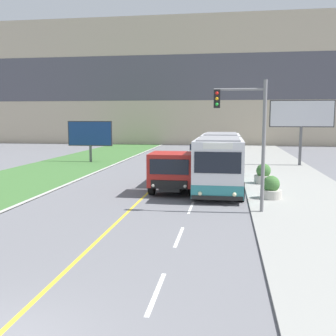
{
  "coord_description": "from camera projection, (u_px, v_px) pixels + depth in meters",
  "views": [
    {
      "loc": [
        4.39,
        -5.78,
        4.26
      ],
      "look_at": [
        1.1,
        16.07,
        1.4
      ],
      "focal_mm": 42.0,
      "sensor_mm": 36.0,
      "label": 1
    }
  ],
  "objects": [
    {
      "name": "lane_marking_centre",
      "position": [
        28.0,
        322.0,
        8.23
      ],
      "size": [
        2.88,
        140.0,
        0.01
      ],
      "color": "gold",
      "rests_on": "ground_plane"
    },
    {
      "name": "city_bus",
      "position": [
        220.0,
        160.0,
        24.49
      ],
      "size": [
        2.7,
        11.61,
        3.16
      ],
      "color": "silver",
      "rests_on": "ground_plane"
    },
    {
      "name": "planter_round_near",
      "position": [
        271.0,
        189.0,
        20.32
      ],
      "size": [
        1.09,
        1.09,
        1.19
      ],
      "color": "#B7B2A8",
      "rests_on": "sidewalk_right"
    },
    {
      "name": "billboard_small",
      "position": [
        90.0,
        134.0,
        37.29
      ],
      "size": [
        4.33,
        0.24,
        3.91
      ],
      "color": "#59595B",
      "rests_on": "ground_plane"
    },
    {
      "name": "dump_truck",
      "position": [
        175.0,
        171.0,
        22.58
      ],
      "size": [
        2.52,
        6.56,
        2.32
      ],
      "color": "black",
      "rests_on": "ground_plane"
    },
    {
      "name": "planter_round_second",
      "position": [
        263.0,
        175.0,
        24.98
      ],
      "size": [
        1.14,
        1.14,
        1.27
      ],
      "color": "#B7B2A8",
      "rests_on": "sidewalk_right"
    },
    {
      "name": "car_distant",
      "position": [
        198.0,
        151.0,
        42.1
      ],
      "size": [
        1.8,
        4.3,
        1.45
      ],
      "color": "silver",
      "rests_on": "ground_plane"
    },
    {
      "name": "billboard_large",
      "position": [
        302.0,
        116.0,
        34.01
      ],
      "size": [
        5.44,
        0.24,
        5.74
      ],
      "color": "#59595B",
      "rests_on": "ground_plane"
    },
    {
      "name": "apartment_block_background",
      "position": [
        201.0,
        83.0,
        62.96
      ],
      "size": [
        80.0,
        8.04,
        19.48
      ],
      "color": "#BCAD93",
      "rests_on": "ground_plane"
    },
    {
      "name": "traffic_light_mast",
      "position": [
        249.0,
        129.0,
        17.16
      ],
      "size": [
        2.28,
        0.32,
        5.86
      ],
      "color": "slate",
      "rests_on": "ground_plane"
    }
  ]
}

